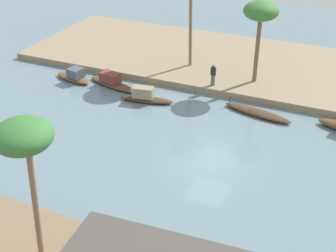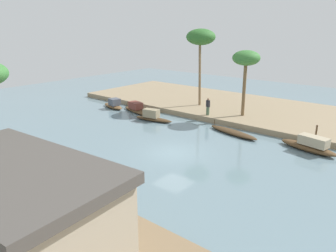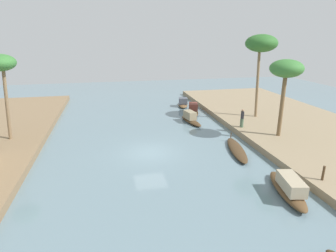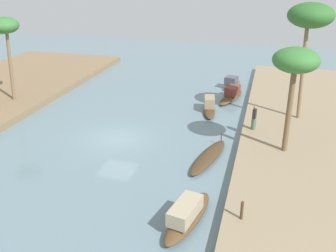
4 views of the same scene
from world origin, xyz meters
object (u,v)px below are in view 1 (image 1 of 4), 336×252
Objects in this scene: sampan_near_left_bank at (74,76)px; palm_tree_left_near at (261,13)px; sampan_downstream_large at (145,96)px; sampan_with_red_awning at (257,113)px; sampan_upstream_small at (112,82)px; palm_tree_right_tall at (23,139)px; person_on_near_bank at (213,76)px.

sampan_near_left_bank is 0.58× the size of palm_tree_left_near.
sampan_downstream_large is at bearing -175.84° from sampan_near_left_bank.
sampan_with_red_awning is 1.05× the size of sampan_upstream_small.
sampan_near_left_bank is at bearing 19.68° from sampan_upstream_small.
sampan_downstream_large is 0.66× the size of palm_tree_left_near.
sampan_near_left_bank is (7.05, -1.06, -0.03)m from sampan_downstream_large.
sampan_with_red_awning is at bearing -166.20° from sampan_near_left_bank.
palm_tree_left_near is (-10.51, -4.40, 5.66)m from sampan_upstream_small.
sampan_upstream_small is 12.72m from palm_tree_left_near.
sampan_downstream_large is 0.85× the size of sampan_upstream_small.
sampan_with_red_awning is 11.95m from sampan_upstream_small.
sampan_upstream_small is (3.66, -1.41, -0.05)m from sampan_downstream_large.
sampan_with_red_awning is at bearing 107.87° from palm_tree_left_near.
palm_tree_right_tall is (-2.96, 16.24, 6.13)m from sampan_downstream_large.
palm_tree_right_tall is at bearing 85.14° from sampan_with_red_awning.
sampan_with_red_awning is 7.51m from palm_tree_left_near.
palm_tree_right_tall is (-6.62, 17.66, 6.18)m from sampan_upstream_small.
sampan_downstream_large is 3.92m from sampan_upstream_small.
sampan_upstream_small is 1.34× the size of sampan_near_left_bank.
palm_tree_right_tall is (-10.00, 17.31, 6.15)m from sampan_near_left_bank.
palm_tree_right_tall reaches higher than sampan_with_red_awning.
sampan_with_red_awning is 3.01× the size of person_on_near_bank.
sampan_upstream_small is 19.84m from palm_tree_right_tall.
person_on_near_bank is 5.86m from palm_tree_left_near.
sampan_near_left_bank is at bearing 18.86° from palm_tree_left_near.
palm_tree_right_tall reaches higher than sampan_near_left_bank.
sampan_upstream_small is 0.78× the size of palm_tree_left_near.
sampan_upstream_small is 8.13m from person_on_near_bank.
palm_tree_left_near is at bearing 49.16° from person_on_near_bank.
sampan_downstream_large is at bearing 40.32° from palm_tree_left_near.
palm_tree_right_tall is at bearing 132.77° from sampan_near_left_bank.
palm_tree_left_near is (-6.85, -5.81, 5.61)m from sampan_downstream_large.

